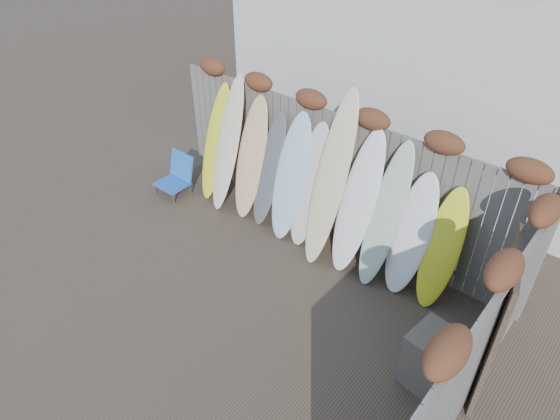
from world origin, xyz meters
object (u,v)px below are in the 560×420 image
Objects in this scene: lattice_panel at (495,318)px; surfboard_0 at (216,143)px; beach_chair at (177,175)px; wooden_crate at (436,363)px.

surfboard_0 is at bearing 156.03° from lattice_panel.
lattice_panel reaches higher than beach_chair.
surfboard_0 is at bearing 165.43° from wooden_crate.
lattice_panel is (0.34, 0.47, 0.56)m from wooden_crate.
beach_chair is at bearing 171.60° from wooden_crate.
beach_chair is 5.63m from lattice_panel.
lattice_panel is (5.59, -0.31, 0.61)m from beach_chair.
beach_chair is at bearing -138.24° from surfboard_0.
wooden_crate is (5.26, -0.78, 0.05)m from beach_chair.
beach_chair is at bearing 161.36° from lattice_panel.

